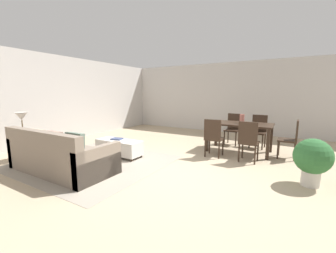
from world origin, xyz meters
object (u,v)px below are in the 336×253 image
object	(u,v)px
couch	(60,157)
book_on_ottoman	(117,139)
ottoman_table	(119,147)
side_table	(24,140)
table_lamp	(22,117)
dining_chair_near_left	(213,136)
dining_chair_near_right	(248,139)
dining_chair_far_right	(259,129)
vase_centerpiece	(242,119)
dining_chair_head_east	(292,137)
potted_plant	(313,158)
dining_chair_far_left	(233,127)
dining_table	(239,127)

from	to	relation	value
couch	book_on_ottoman	size ratio (longest dim) A/B	8.44
ottoman_table	side_table	bearing A→B (deg)	-141.29
table_lamp	couch	bearing A→B (deg)	-1.30
side_table	dining_chair_near_left	bearing A→B (deg)	33.59
dining_chair_near_right	book_on_ottoman	world-z (taller)	dining_chair_near_right
dining_chair_near_left	dining_chair_near_right	size ratio (longest dim) A/B	1.00
couch	dining_chair_far_right	world-z (taller)	dining_chair_far_right
dining_chair_far_right	vase_centerpiece	bearing A→B (deg)	-112.06
dining_chair_near_right	dining_chair_head_east	distance (m)	1.13
dining_chair_near_right	dining_chair_head_east	xyz separation A→B (m)	(0.82, 0.79, 0.00)
dining_chair_near_left	dining_chair_head_east	world-z (taller)	same
table_lamp	potted_plant	world-z (taller)	table_lamp
vase_centerpiece	book_on_ottoman	bearing A→B (deg)	-143.78
side_table	ottoman_table	bearing A→B (deg)	38.71
ottoman_table	book_on_ottoman	xyz separation A→B (m)	(-0.08, 0.02, 0.19)
table_lamp	dining_chair_far_left	world-z (taller)	table_lamp
couch	side_table	world-z (taller)	couch
dining_table	vase_centerpiece	xyz separation A→B (m)	(0.06, -0.01, 0.22)
dining_chair_near_right	vase_centerpiece	world-z (taller)	vase_centerpiece
ottoman_table	table_lamp	bearing A→B (deg)	-141.29
table_lamp	dining_chair_near_left	world-z (taller)	table_lamp
dining_chair_near_right	book_on_ottoman	distance (m)	3.08
side_table	dining_chair_near_right	xyz separation A→B (m)	(4.46, 2.43, 0.06)
dining_chair_near_right	dining_chair_far_left	xyz separation A→B (m)	(-0.73, 1.60, 0.00)
dining_chair_near_left	side_table	bearing A→B (deg)	-146.41
couch	table_lamp	size ratio (longest dim) A/B	4.18
side_table	dining_chair_head_east	bearing A→B (deg)	31.37
side_table	dining_chair_far_left	xyz separation A→B (m)	(3.73, 4.03, 0.06)
ottoman_table	dining_chair_far_right	world-z (taller)	dining_chair_far_right
dining_chair_far_left	potted_plant	bearing A→B (deg)	-51.62
dining_chair_far_left	dining_chair_far_right	bearing A→B (deg)	-2.81
dining_chair_near_right	dining_chair_far_left	bearing A→B (deg)	114.51
dining_chair_far_left	potted_plant	xyz separation A→B (m)	(1.87, -2.37, -0.05)
dining_chair_head_east	dining_chair_far_left	bearing A→B (deg)	152.21
vase_centerpiece	dining_table	bearing A→B (deg)	173.38
dining_table	dining_chair_far_right	bearing A→B (deg)	64.30
ottoman_table	dining_chair_head_east	distance (m)	4.09
dining_chair_far_right	vase_centerpiece	xyz separation A→B (m)	(-0.31, -0.77, 0.36)
table_lamp	vase_centerpiece	bearing A→B (deg)	37.96
dining_chair_far_right	potted_plant	size ratio (longest dim) A/B	1.15
dining_table	dining_chair_near_left	xyz separation A→B (m)	(-0.42, -0.80, -0.14)
side_table	vase_centerpiece	bearing A→B (deg)	37.96
side_table	book_on_ottoman	size ratio (longest dim) A/B	2.22
dining_chair_near_right	dining_chair_far_left	distance (m)	1.76
table_lamp	vase_centerpiece	distance (m)	5.25
side_table	dining_table	distance (m)	5.22
table_lamp	side_table	bearing A→B (deg)	26.57
couch	dining_chair_far_right	xyz separation A→B (m)	(3.05, 4.03, 0.23)
book_on_ottoman	table_lamp	bearing A→B (deg)	-139.39
table_lamp	dining_chair_near_left	xyz separation A→B (m)	(3.66, 2.43, -0.47)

